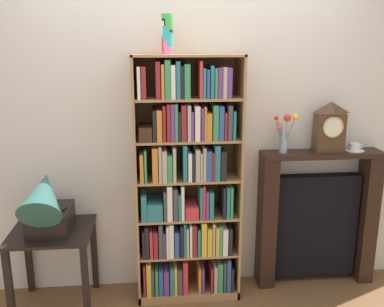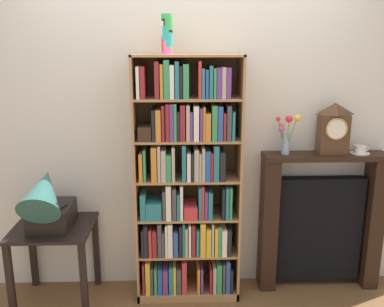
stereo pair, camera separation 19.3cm
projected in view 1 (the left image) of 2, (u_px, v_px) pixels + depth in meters
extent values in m
cube|color=brown|center=(190.00, 302.00, 3.27)|extent=(7.26, 6.40, 0.02)
cube|color=silver|center=(189.00, 123.00, 3.27)|extent=(4.26, 0.08, 2.65)
cube|color=#A87A4C|center=(137.00, 183.00, 3.13)|extent=(0.02, 0.33, 1.85)
cube|color=#A87A4C|center=(238.00, 180.00, 3.20)|extent=(0.02, 0.33, 1.85)
cube|color=brown|center=(186.00, 175.00, 3.32)|extent=(0.78, 0.01, 1.85)
cube|color=#A87A4C|center=(187.00, 55.00, 2.94)|extent=(0.78, 0.33, 0.02)
cube|color=#A87A4C|center=(188.00, 287.00, 3.39)|extent=(0.78, 0.33, 0.06)
cube|color=maroon|center=(145.00, 274.00, 3.30)|extent=(0.02, 0.26, 0.25)
cube|color=gold|center=(149.00, 273.00, 3.30)|extent=(0.04, 0.27, 0.26)
cube|color=#424247|center=(153.00, 276.00, 3.29)|extent=(0.02, 0.24, 0.22)
cube|color=#388E56|center=(157.00, 276.00, 3.31)|extent=(0.02, 0.26, 0.21)
cube|color=#2D519E|center=(161.00, 277.00, 3.30)|extent=(0.03, 0.23, 0.21)
cube|color=#663884|center=(166.00, 276.00, 3.31)|extent=(0.04, 0.24, 0.20)
cube|color=teal|center=(171.00, 275.00, 3.32)|extent=(0.03, 0.25, 0.22)
cube|color=gold|center=(175.00, 273.00, 3.33)|extent=(0.02, 0.28, 0.23)
cube|color=#424247|center=(179.00, 275.00, 3.32)|extent=(0.03, 0.24, 0.21)
cube|color=#C63338|center=(184.00, 271.00, 3.32)|extent=(0.04, 0.26, 0.26)
cube|color=orange|center=(198.00, 275.00, 3.32)|extent=(0.02, 0.22, 0.20)
cube|color=#663884|center=(201.00, 273.00, 3.35)|extent=(0.02, 0.27, 0.20)
cube|color=maroon|center=(210.00, 274.00, 3.34)|extent=(0.02, 0.24, 0.20)
cube|color=#B2A893|center=(214.00, 273.00, 3.35)|extent=(0.02, 0.26, 0.21)
cube|color=#388E56|center=(218.00, 272.00, 3.33)|extent=(0.04, 0.22, 0.24)
cube|color=#424247|center=(222.00, 269.00, 3.36)|extent=(0.02, 0.28, 0.25)
cube|color=#2D519E|center=(226.00, 269.00, 3.35)|extent=(0.03, 0.26, 0.26)
cube|color=black|center=(230.00, 274.00, 3.35)|extent=(0.02, 0.23, 0.20)
cube|color=#A87A4C|center=(188.00, 249.00, 3.31)|extent=(0.74, 0.31, 0.02)
cube|color=black|center=(144.00, 240.00, 3.21)|extent=(0.02, 0.24, 0.22)
cube|color=black|center=(147.00, 238.00, 3.21)|extent=(0.03, 0.23, 0.25)
cube|color=#C63338|center=(151.00, 239.00, 3.22)|extent=(0.02, 0.25, 0.22)
cube|color=maroon|center=(155.00, 239.00, 3.22)|extent=(0.03, 0.25, 0.21)
cube|color=#424247|center=(160.00, 236.00, 3.21)|extent=(0.03, 0.22, 0.26)
cube|color=#424247|center=(164.00, 240.00, 3.22)|extent=(0.02, 0.22, 0.20)
cube|color=white|center=(167.00, 235.00, 3.24)|extent=(0.02, 0.28, 0.25)
cube|color=white|center=(171.00, 235.00, 3.24)|extent=(0.04, 0.27, 0.26)
cube|color=#2D519E|center=(176.00, 239.00, 3.24)|extent=(0.03, 0.24, 0.20)
cube|color=black|center=(181.00, 236.00, 3.23)|extent=(0.02, 0.23, 0.25)
cube|color=teal|center=(184.00, 235.00, 3.23)|extent=(0.02, 0.24, 0.26)
cube|color=#B2A893|center=(186.00, 237.00, 3.25)|extent=(0.02, 0.25, 0.23)
cube|color=white|center=(190.00, 234.00, 3.26)|extent=(0.02, 0.28, 0.25)
cube|color=maroon|center=(193.00, 234.00, 3.26)|extent=(0.03, 0.28, 0.25)
cube|color=teal|center=(198.00, 238.00, 3.24)|extent=(0.02, 0.22, 0.21)
cube|color=gold|center=(202.00, 234.00, 3.24)|extent=(0.04, 0.23, 0.27)
cube|color=gold|center=(208.00, 236.00, 3.28)|extent=(0.04, 0.28, 0.22)
cube|color=#B2A893|center=(212.00, 235.00, 3.25)|extent=(0.02, 0.22, 0.25)
cube|color=gold|center=(215.00, 236.00, 3.27)|extent=(0.02, 0.25, 0.23)
cube|color=#388E56|center=(219.00, 235.00, 3.27)|extent=(0.02, 0.25, 0.24)
cube|color=white|center=(223.00, 236.00, 3.28)|extent=(0.04, 0.25, 0.21)
cube|color=black|center=(228.00, 237.00, 3.27)|extent=(0.03, 0.22, 0.21)
cube|color=#A87A4C|center=(188.00, 214.00, 3.23)|extent=(0.74, 0.31, 0.02)
cube|color=teal|center=(144.00, 204.00, 3.14)|extent=(0.04, 0.23, 0.20)
cube|color=teal|center=(155.00, 208.00, 3.15)|extent=(0.11, 0.22, 0.13)
cube|color=#424247|center=(165.00, 202.00, 3.15)|extent=(0.02, 0.24, 0.22)
cube|color=white|center=(169.00, 198.00, 3.17)|extent=(0.04, 0.27, 0.26)
cube|color=#424247|center=(175.00, 201.00, 3.15)|extent=(0.03, 0.22, 0.24)
cube|color=teal|center=(179.00, 203.00, 3.17)|extent=(0.02, 0.24, 0.20)
cube|color=white|center=(182.00, 199.00, 3.15)|extent=(0.02, 0.22, 0.26)
cube|color=#C63338|center=(191.00, 209.00, 3.18)|extent=(0.10, 0.22, 0.10)
cube|color=teal|center=(200.00, 200.00, 3.16)|extent=(0.02, 0.22, 0.25)
cube|color=#C63338|center=(202.00, 198.00, 3.19)|extent=(0.02, 0.27, 0.26)
cube|color=#663884|center=(205.00, 200.00, 3.19)|extent=(0.02, 0.27, 0.21)
cube|color=teal|center=(209.00, 201.00, 3.19)|extent=(0.03, 0.25, 0.21)
cube|color=black|center=(222.00, 199.00, 3.18)|extent=(0.02, 0.22, 0.24)
cube|color=teal|center=(225.00, 198.00, 3.21)|extent=(0.02, 0.27, 0.24)
cube|color=#388E56|center=(229.00, 198.00, 3.20)|extent=(0.02, 0.25, 0.24)
cube|color=#A87A4C|center=(188.00, 177.00, 3.16)|extent=(0.74, 0.31, 0.02)
cube|color=orange|center=(142.00, 165.00, 3.08)|extent=(0.03, 0.27, 0.21)
cube|color=#388E56|center=(146.00, 163.00, 3.09)|extent=(0.02, 0.29, 0.23)
cube|color=orange|center=(155.00, 161.00, 3.08)|extent=(0.04, 0.27, 0.25)
cube|color=#B2A893|center=(160.00, 161.00, 3.08)|extent=(0.02, 0.26, 0.26)
cube|color=#B2A893|center=(164.00, 163.00, 3.08)|extent=(0.03, 0.25, 0.23)
cube|color=#388E56|center=(169.00, 166.00, 3.08)|extent=(0.03, 0.22, 0.20)
cube|color=#B2A893|center=(174.00, 162.00, 3.08)|extent=(0.02, 0.24, 0.25)
cube|color=teal|center=(184.00, 160.00, 3.10)|extent=(0.03, 0.28, 0.26)
cube|color=white|center=(189.00, 164.00, 3.10)|extent=(0.03, 0.25, 0.21)
cube|color=black|center=(192.00, 164.00, 3.11)|extent=(0.02, 0.26, 0.20)
cube|color=#B2A893|center=(196.00, 162.00, 3.10)|extent=(0.03, 0.25, 0.23)
cube|color=#B2A893|center=(200.00, 164.00, 3.11)|extent=(0.02, 0.25, 0.20)
cube|color=#B2A893|center=(203.00, 161.00, 3.12)|extent=(0.02, 0.27, 0.24)
cube|color=#2D519E|center=(207.00, 162.00, 3.12)|extent=(0.04, 0.27, 0.22)
cube|color=maroon|center=(211.00, 163.00, 3.13)|extent=(0.02, 0.28, 0.21)
cube|color=teal|center=(215.00, 160.00, 3.12)|extent=(0.04, 0.26, 0.26)
cube|color=black|center=(221.00, 163.00, 3.11)|extent=(0.04, 0.22, 0.21)
cube|color=#A87A4C|center=(188.00, 139.00, 3.09)|extent=(0.74, 0.31, 0.02)
cube|color=#382316|center=(146.00, 133.00, 3.00)|extent=(0.09, 0.22, 0.10)
cube|color=black|center=(154.00, 124.00, 3.01)|extent=(0.02, 0.26, 0.22)
cube|color=orange|center=(159.00, 123.00, 3.02)|extent=(0.04, 0.28, 0.22)
cube|color=maroon|center=(164.00, 121.00, 3.01)|extent=(0.02, 0.27, 0.25)
cube|color=maroon|center=(168.00, 121.00, 3.01)|extent=(0.02, 0.26, 0.26)
cube|color=#663884|center=(172.00, 120.00, 3.02)|extent=(0.03, 0.27, 0.26)
cube|color=#388E56|center=(175.00, 120.00, 3.02)|extent=(0.02, 0.26, 0.26)
cube|color=black|center=(179.00, 124.00, 3.02)|extent=(0.02, 0.25, 0.21)
cube|color=maroon|center=(183.00, 121.00, 3.03)|extent=(0.03, 0.27, 0.25)
cube|color=#B2A893|center=(188.00, 121.00, 3.01)|extent=(0.02, 0.22, 0.25)
cube|color=#663884|center=(191.00, 124.00, 3.03)|extent=(0.02, 0.24, 0.20)
cube|color=white|center=(196.00, 122.00, 3.01)|extent=(0.04, 0.22, 0.24)
cube|color=#663884|center=(201.00, 122.00, 3.03)|extent=(0.02, 0.24, 0.23)
cube|color=orange|center=(204.00, 122.00, 3.03)|extent=(0.02, 0.24, 0.24)
cube|color=orange|center=(207.00, 125.00, 3.05)|extent=(0.04, 0.26, 0.19)
cube|color=#388E56|center=(213.00, 120.00, 3.06)|extent=(0.04, 0.29, 0.25)
cube|color=#2D519E|center=(219.00, 121.00, 3.03)|extent=(0.03, 0.22, 0.24)
cube|color=maroon|center=(223.00, 125.00, 3.04)|extent=(0.02, 0.23, 0.20)
cube|color=#424247|center=(227.00, 121.00, 3.06)|extent=(0.03, 0.27, 0.24)
cube|color=teal|center=(231.00, 123.00, 3.07)|extent=(0.02, 0.27, 0.20)
cube|color=#A87A4C|center=(187.00, 98.00, 3.01)|extent=(0.74, 0.31, 0.02)
cube|color=white|center=(139.00, 82.00, 2.94)|extent=(0.02, 0.28, 0.22)
cube|color=maroon|center=(144.00, 82.00, 2.92)|extent=(0.03, 0.24, 0.22)
cube|color=maroon|center=(158.00, 79.00, 2.94)|extent=(0.03, 0.27, 0.25)
cube|color=orange|center=(162.00, 81.00, 2.94)|extent=(0.02, 0.27, 0.23)
cube|color=#388E56|center=(167.00, 79.00, 2.92)|extent=(0.04, 0.22, 0.26)
cube|color=white|center=(172.00, 81.00, 2.93)|extent=(0.03, 0.22, 0.23)
cube|color=teal|center=(177.00, 79.00, 2.94)|extent=(0.03, 0.24, 0.25)
cube|color=black|center=(181.00, 81.00, 2.96)|extent=(0.02, 0.27, 0.22)
cube|color=#388E56|center=(186.00, 80.00, 2.96)|extent=(0.04, 0.28, 0.23)
cube|color=#C63338|center=(199.00, 79.00, 2.97)|extent=(0.02, 0.27, 0.25)
cube|color=teal|center=(203.00, 83.00, 2.95)|extent=(0.02, 0.23, 0.20)
cube|color=#2D519E|center=(206.00, 83.00, 2.97)|extent=(0.02, 0.26, 0.20)
cube|color=teal|center=(210.00, 81.00, 2.96)|extent=(0.02, 0.24, 0.22)
cube|color=#388E56|center=(214.00, 82.00, 2.96)|extent=(0.02, 0.24, 0.20)
cube|color=#663884|center=(218.00, 82.00, 2.98)|extent=(0.03, 0.27, 0.21)
cube|color=#B2A893|center=(222.00, 82.00, 2.98)|extent=(0.03, 0.27, 0.21)
cube|color=#663884|center=(227.00, 82.00, 2.99)|extent=(0.03, 0.27, 0.21)
cylinder|color=pink|center=(167.00, 47.00, 2.89)|extent=(0.07, 0.07, 0.09)
cylinder|color=red|center=(167.00, 45.00, 2.89)|extent=(0.07, 0.07, 0.09)
cylinder|color=orange|center=(167.00, 43.00, 2.89)|extent=(0.07, 0.07, 0.09)
cylinder|color=#28B2B7|center=(167.00, 40.00, 2.88)|extent=(0.07, 0.07, 0.09)
cylinder|color=red|center=(167.00, 38.00, 2.88)|extent=(0.07, 0.07, 0.09)
cylinder|color=black|center=(167.00, 35.00, 2.88)|extent=(0.07, 0.07, 0.09)
cylinder|color=#28B2B7|center=(167.00, 33.00, 2.87)|extent=(0.07, 0.07, 0.09)
cylinder|color=black|center=(167.00, 30.00, 2.87)|extent=(0.07, 0.07, 0.09)
cylinder|color=white|center=(167.00, 28.00, 2.86)|extent=(0.07, 0.07, 0.09)
cylinder|color=black|center=(167.00, 25.00, 2.86)|extent=(0.07, 0.07, 0.09)
cylinder|color=green|center=(167.00, 23.00, 2.85)|extent=(0.07, 0.07, 0.09)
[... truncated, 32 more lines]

